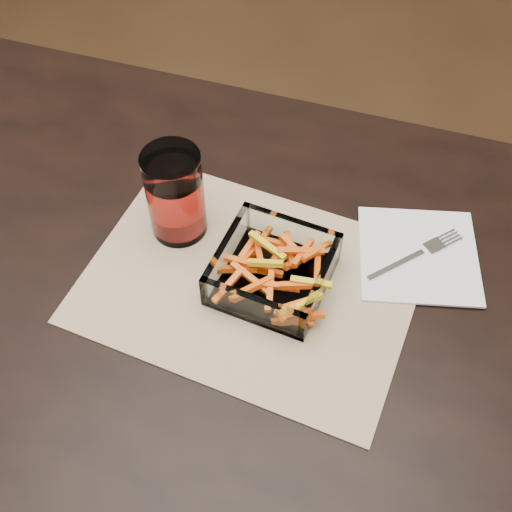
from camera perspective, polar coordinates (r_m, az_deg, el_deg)
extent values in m
plane|color=#331E0F|center=(1.57, -2.86, -18.87)|extent=(4.50, 4.50, 0.00)
cube|color=black|center=(0.90, -4.74, -4.67)|extent=(1.60, 0.90, 0.03)
cube|color=tan|center=(0.90, -0.59, -2.40)|extent=(0.48, 0.37, 0.00)
cube|color=white|center=(0.90, 1.47, -2.08)|extent=(0.16, 0.16, 0.01)
cube|color=white|center=(0.92, 3.15, 2.10)|extent=(0.15, 0.02, 0.06)
cube|color=white|center=(0.84, -0.30, -4.75)|extent=(0.15, 0.02, 0.06)
cube|color=white|center=(0.89, -2.64, 0.26)|extent=(0.02, 0.15, 0.06)
cube|color=white|center=(0.87, 5.78, -2.66)|extent=(0.02, 0.15, 0.06)
cylinder|color=white|center=(0.91, -7.19, 5.46)|extent=(0.08, 0.08, 0.14)
cylinder|color=red|center=(0.92, -7.09, 4.79)|extent=(0.07, 0.07, 0.09)
cube|color=white|center=(0.96, 14.25, 0.09)|extent=(0.20, 0.20, 0.00)
cube|color=silver|center=(0.93, 12.32, -0.80)|extent=(0.07, 0.08, 0.00)
cube|color=silver|center=(0.97, 15.56, 0.88)|extent=(0.04, 0.04, 0.00)
cube|color=silver|center=(0.99, 16.55, 1.91)|extent=(0.02, 0.03, 0.00)
cube|color=silver|center=(0.98, 16.76, 1.68)|extent=(0.02, 0.03, 0.00)
cube|color=silver|center=(0.98, 16.98, 1.44)|extent=(0.02, 0.03, 0.00)
cube|color=silver|center=(0.98, 17.19, 1.20)|extent=(0.02, 0.03, 0.00)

